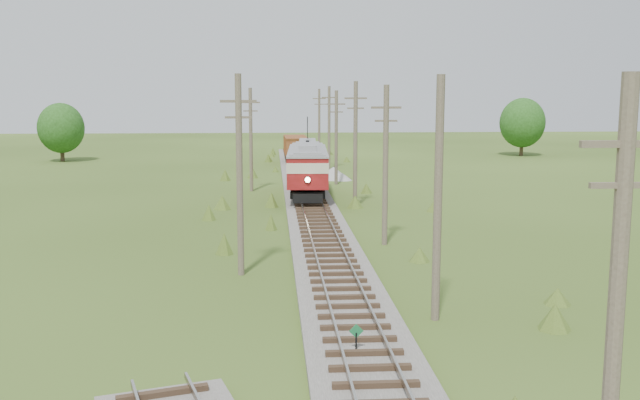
{
  "coord_description": "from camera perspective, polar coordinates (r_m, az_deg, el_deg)",
  "views": [
    {
      "loc": [
        -2.75,
        -19.59,
        8.14
      ],
      "look_at": [
        0.0,
        21.16,
        2.02
      ],
      "focal_mm": 40.0,
      "sensor_mm": 36.0,
      "label": 1
    }
  ],
  "objects": [
    {
      "name": "utility_pole_r_1",
      "position": [
        25.55,
        9.42,
        -0.01
      ],
      "size": [
        0.3,
        0.3,
        8.8
      ],
      "color": "brown",
      "rests_on": "ground"
    },
    {
      "name": "gravel_pile",
      "position": [
        68.04,
        1.18,
        2.13
      ],
      "size": [
        3.3,
        3.5,
        1.2
      ],
      "color": "gray",
      "rests_on": "ground"
    },
    {
      "name": "utility_pole_r_5",
      "position": [
        76.92,
        0.73,
        5.87
      ],
      "size": [
        1.6,
        0.3,
        8.9
      ],
      "color": "brown",
      "rests_on": "ground"
    },
    {
      "name": "tree_mid_a",
      "position": [
        91.25,
        -20.01,
        5.43
      ],
      "size": [
        5.46,
        5.46,
        7.03
      ],
      "color": "#38281C",
      "rests_on": "ground"
    },
    {
      "name": "tree_mid_b",
      "position": [
        97.35,
        15.89,
        5.96
      ],
      "size": [
        5.88,
        5.88,
        7.57
      ],
      "color": "#38281C",
      "rests_on": "ground"
    },
    {
      "name": "utility_pole_l_b",
      "position": [
        59.73,
        -5.55,
        4.92
      ],
      "size": [
        1.6,
        0.3,
        8.6
      ],
      "color": "brown",
      "rests_on": "ground"
    },
    {
      "name": "utility_pole_r_0",
      "position": [
        13.56,
        22.59,
        -8.28
      ],
      "size": [
        1.6,
        0.3,
        8.5
      ],
      "color": "brown",
      "rests_on": "ground"
    },
    {
      "name": "streetcar",
      "position": [
        55.46,
        -1.0,
        2.9
      ],
      "size": [
        3.59,
        12.87,
        5.84
      ],
      "rotation": [
        0.0,
        0.0,
        -0.05
      ],
      "color": "black",
      "rests_on": "ground"
    },
    {
      "name": "switch_marker",
      "position": [
        22.53,
        2.91,
        -10.95
      ],
      "size": [
        0.45,
        0.06,
        1.08
      ],
      "color": "black",
      "rests_on": "ground"
    },
    {
      "name": "utility_pole_r_6",
      "position": [
        89.86,
        -0.06,
        6.19
      ],
      "size": [
        1.6,
        0.3,
        8.7
      ],
      "color": "brown",
      "rests_on": "ground"
    },
    {
      "name": "utility_pole_r_3",
      "position": [
        51.06,
        2.85,
        4.57
      ],
      "size": [
        1.6,
        0.3,
        9.0
      ],
      "color": "brown",
      "rests_on": "ground"
    },
    {
      "name": "ground",
      "position": [
        21.39,
        3.93,
        -13.86
      ],
      "size": [
        260.0,
        260.0,
        0.0
      ],
      "primitive_type": "plane",
      "color": "#2D4314",
      "rests_on": "ground"
    },
    {
      "name": "utility_pole_r_2",
      "position": [
        38.26,
        5.26,
        2.92
      ],
      "size": [
        1.6,
        0.3,
        8.6
      ],
      "color": "brown",
      "rests_on": "ground"
    },
    {
      "name": "utility_pole_l_a",
      "position": [
        31.82,
        -6.45,
        2.13
      ],
      "size": [
        1.6,
        0.3,
        9.0
      ],
      "color": "brown",
      "rests_on": "ground"
    },
    {
      "name": "railbed_main",
      "position": [
        54.25,
        -0.91,
        0.1
      ],
      "size": [
        3.6,
        96.0,
        0.57
      ],
      "color": "#605B54",
      "rests_on": "ground"
    },
    {
      "name": "utility_pole_r_4",
      "position": [
        63.96,
        1.31,
        5.1
      ],
      "size": [
        1.6,
        0.3,
        8.4
      ],
      "color": "brown",
      "rests_on": "ground"
    },
    {
      "name": "gondola",
      "position": [
        83.67,
        -1.97,
        4.29
      ],
      "size": [
        2.69,
        7.86,
        2.59
      ],
      "rotation": [
        0.0,
        0.0,
        0.02
      ],
      "color": "black",
      "rests_on": "ground"
    }
  ]
}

